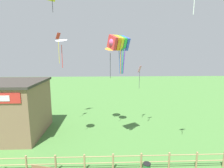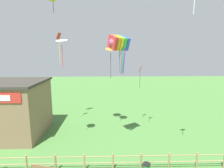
{
  "view_description": "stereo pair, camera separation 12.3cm",
  "coord_description": "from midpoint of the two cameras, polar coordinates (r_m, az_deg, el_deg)",
  "views": [
    {
      "loc": [
        -0.5,
        -3.66,
        8.37
      ],
      "look_at": [
        0.0,
        9.78,
        6.0
      ],
      "focal_mm": 28.0,
      "sensor_mm": 36.0,
      "label": 1
    },
    {
      "loc": [
        -0.38,
        -3.66,
        8.37
      ],
      "look_at": [
        0.0,
        9.78,
        6.0
      ],
      "focal_mm": 28.0,
      "sensor_mm": 36.0,
      "label": 2
    }
  ],
  "objects": [
    {
      "name": "seaside_building",
      "position": [
        21.0,
        -31.23,
        -6.82
      ],
      "size": [
        7.34,
        6.43,
        5.62
      ],
      "color": "#84664C",
      "rests_on": "ground_plane"
    },
    {
      "name": "kite_white_delta",
      "position": [
        15.66,
        -16.45,
        13.36
      ],
      "size": [
        1.21,
        1.2,
        2.5
      ],
      "color": "white"
    },
    {
      "name": "wooden_fence",
      "position": [
        13.77,
        0.06,
        -23.81
      ],
      "size": [
        20.69,
        0.14,
        1.26
      ],
      "color": "#9E7F56",
      "rests_on": "ground_plane"
    },
    {
      "name": "kite_red_diamond",
      "position": [
        19.8,
        -17.26,
        12.58
      ],
      "size": [
        0.51,
        0.6,
        3.2
      ],
      "color": "red"
    },
    {
      "name": "kite_orange_delta",
      "position": [
        18.07,
        -0.77,
        11.12
      ],
      "size": [
        1.3,
        1.28,
        3.24
      ],
      "color": "orange"
    },
    {
      "name": "kite_rainbow_parafoil",
      "position": [
        15.14,
        1.95,
        13.27
      ],
      "size": [
        2.28,
        2.11,
        3.31
      ],
      "color": "#E54C8C"
    },
    {
      "name": "kite_pink_diamond",
      "position": [
        20.4,
        8.81,
        3.59
      ],
      "size": [
        0.56,
        0.63,
        2.64
      ],
      "color": "pink"
    }
  ]
}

